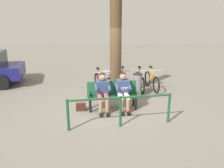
{
  "coord_description": "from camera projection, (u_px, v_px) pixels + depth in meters",
  "views": [
    {
      "loc": [
        0.52,
        6.56,
        2.71
      ],
      "look_at": [
        -0.03,
        -0.27,
        0.75
      ],
      "focal_mm": 35.07,
      "sensor_mm": 36.0,
      "label": 1
    }
  ],
  "objects": [
    {
      "name": "ground_plane",
      "position": [
        112.0,
        109.0,
        7.08
      ],
      "size": [
        40.0,
        40.0,
        0.0
      ],
      "primitive_type": "plane",
      "color": "slate"
    },
    {
      "name": "bicycle_silver",
      "position": [
        152.0,
        81.0,
        9.01
      ],
      "size": [
        0.48,
        1.68,
        0.94
      ],
      "rotation": [
        0.0,
        0.0,
        1.67
      ],
      "color": "black",
      "rests_on": "ground"
    },
    {
      "name": "bicycle_red",
      "position": [
        112.0,
        82.0,
        8.87
      ],
      "size": [
        0.74,
        1.57,
        0.94
      ],
      "rotation": [
        0.0,
        0.0,
        1.17
      ],
      "color": "black",
      "rests_on": "ground"
    },
    {
      "name": "tree_trunk",
      "position": [
        116.0,
        49.0,
        7.75
      ],
      "size": [
        0.41,
        0.41,
        3.57
      ],
      "primitive_type": "cylinder",
      "color": "#4C3823",
      "rests_on": "ground"
    },
    {
      "name": "bicycle_orange",
      "position": [
        140.0,
        81.0,
        8.93
      ],
      "size": [
        0.48,
        1.68,
        0.94
      ],
      "rotation": [
        0.0,
        0.0,
        1.56
      ],
      "color": "black",
      "rests_on": "ground"
    },
    {
      "name": "bicycle_blue",
      "position": [
        99.0,
        83.0,
        8.72
      ],
      "size": [
        0.5,
        1.66,
        0.94
      ],
      "rotation": [
        0.0,
        0.0,
        1.76
      ],
      "color": "black",
      "rests_on": "ground"
    },
    {
      "name": "bicycle_purple",
      "position": [
        123.0,
        81.0,
        8.96
      ],
      "size": [
        0.48,
        1.68,
        0.94
      ],
      "rotation": [
        0.0,
        0.0,
        1.53
      ],
      "color": "black",
      "rests_on": "ground"
    },
    {
      "name": "railing_fence",
      "position": [
        120.0,
        106.0,
        5.73
      ],
      "size": [
        2.79,
        0.34,
        0.85
      ],
      "rotation": [
        0.0,
        0.0,
        0.1
      ],
      "color": "#194C2D",
      "rests_on": "ground"
    },
    {
      "name": "bench",
      "position": [
        112.0,
        93.0,
        6.99
      ],
      "size": [
        1.62,
        0.56,
        0.87
      ],
      "rotation": [
        0.0,
        0.0,
        0.05
      ],
      "color": "#194C2D",
      "rests_on": "ground"
    },
    {
      "name": "handbag",
      "position": [
        81.0,
        107.0,
        6.89
      ],
      "size": [
        0.3,
        0.15,
        0.24
      ],
      "primitive_type": "cube",
      "rotation": [
        0.0,
        0.0,
        0.02
      ],
      "color": "#3F1E14",
      "rests_on": "ground"
    },
    {
      "name": "litter_bin",
      "position": [
        137.0,
        85.0,
        8.14
      ],
      "size": [
        0.34,
        0.34,
        0.87
      ],
      "color": "slate",
      "rests_on": "ground"
    },
    {
      "name": "person_companion",
      "position": [
        103.0,
        90.0,
        6.75
      ],
      "size": [
        0.5,
        0.78,
        1.2
      ],
      "rotation": [
        0.0,
        0.0,
        0.05
      ],
      "color": "#334772",
      "rests_on": "ground"
    },
    {
      "name": "person_reading",
      "position": [
        123.0,
        90.0,
        6.83
      ],
      "size": [
        0.5,
        0.78,
        1.2
      ],
      "rotation": [
        0.0,
        0.0,
        0.05
      ],
      "color": "#334772",
      "rests_on": "ground"
    }
  ]
}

